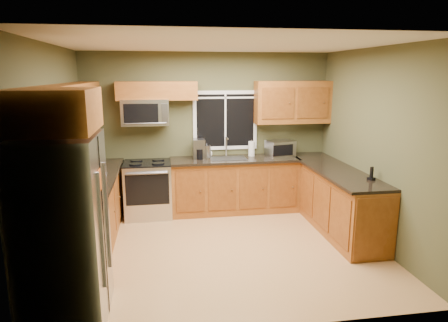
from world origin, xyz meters
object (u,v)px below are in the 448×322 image
object	(u,v)px
cordless_phone	(371,176)
soap_bottle_a	(200,148)
refrigerator	(64,230)
range	(148,189)
soap_bottle_c	(209,152)
kettle	(207,151)
coffee_maker	(199,150)
paper_towel_roll	(251,149)
toaster_oven	(280,148)
microwave	(145,112)

from	to	relation	value
cordless_phone	soap_bottle_a	bearing A→B (deg)	138.42
refrigerator	range	xyz separation A→B (m)	(0.69, 2.77, -0.43)
soap_bottle_a	soap_bottle_c	world-z (taller)	soap_bottle_a
kettle	cordless_phone	bearing A→B (deg)	-41.51
refrigerator	range	bearing A→B (deg)	76.03
coffee_maker	range	bearing A→B (deg)	-174.28
paper_towel_roll	soap_bottle_a	world-z (taller)	soap_bottle_a
range	toaster_oven	world-z (taller)	toaster_oven
soap_bottle_c	soap_bottle_a	bearing A→B (deg)	180.00
range	coffee_maker	distance (m)	1.07
microwave	paper_towel_roll	world-z (taller)	microwave
refrigerator	coffee_maker	world-z (taller)	refrigerator
toaster_oven	soap_bottle_c	world-z (taller)	toaster_oven
kettle	paper_towel_roll	distance (m)	0.79
kettle	soap_bottle_a	size ratio (longest dim) A/B	0.84
refrigerator	soap_bottle_a	distance (m)	3.40
kettle	cordless_phone	distance (m)	2.71
microwave	soap_bottle_a	size ratio (longest dim) A/B	2.47
range	paper_towel_roll	size ratio (longest dim) A/B	3.32
range	soap_bottle_a	distance (m)	1.12
toaster_oven	cordless_phone	bearing A→B (deg)	-65.89
kettle	paper_towel_roll	bearing A→B (deg)	1.35
toaster_oven	soap_bottle_c	size ratio (longest dim) A/B	3.34
soap_bottle_a	coffee_maker	bearing A→B (deg)	-103.47
kettle	soap_bottle_a	bearing A→B (deg)	136.93
range	paper_towel_roll	bearing A→B (deg)	4.97
refrigerator	cordless_phone	world-z (taller)	refrigerator
range	microwave	world-z (taller)	microwave
range	cordless_phone	bearing A→B (deg)	-28.71
range	microwave	xyz separation A→B (m)	(-0.00, 0.14, 1.26)
coffee_maker	paper_towel_roll	bearing A→B (deg)	4.27
kettle	refrigerator	bearing A→B (deg)	-120.16
microwave	soap_bottle_c	bearing A→B (deg)	5.13
coffee_maker	soap_bottle_a	distance (m)	0.15
range	kettle	bearing A→B (deg)	7.80
microwave	coffee_maker	size ratio (longest dim) A/B	2.31
refrigerator	soap_bottle_c	xyz separation A→B (m)	(1.74, 3.00, 0.12)
microwave	kettle	xyz separation A→B (m)	(1.00, 0.00, -0.67)
toaster_oven	range	bearing A→B (deg)	-178.95
paper_towel_roll	cordless_phone	world-z (taller)	paper_towel_roll
soap_bottle_a	cordless_phone	distance (m)	2.85
toaster_oven	coffee_maker	distance (m)	1.40
coffee_maker	paper_towel_roll	size ratio (longest dim) A/B	1.16
toaster_oven	soap_bottle_a	bearing A→B (deg)	172.15
range	microwave	size ratio (longest dim) A/B	1.23
cordless_phone	kettle	bearing A→B (deg)	138.49
coffee_maker	soap_bottle_c	world-z (taller)	coffee_maker
kettle	paper_towel_roll	size ratio (longest dim) A/B	0.92
range	cordless_phone	size ratio (longest dim) A/B	5.20
refrigerator	paper_towel_roll	distance (m)	3.84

